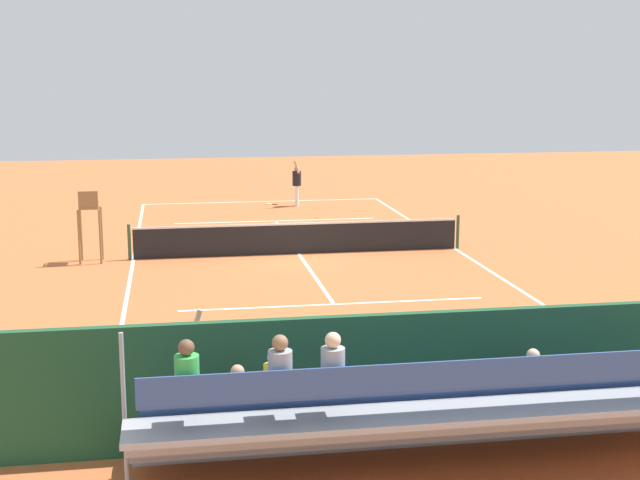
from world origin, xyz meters
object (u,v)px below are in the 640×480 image
object	(u,v)px
line_judge	(197,369)
tennis_net	(299,238)
courtside_bench	(606,374)
tennis_ball_near	(317,217)
equipment_bag	(492,405)
tennis_racket	(270,204)
tennis_player	(297,182)
bleacher_stand	(444,411)
umpire_chair	(90,218)

from	to	relation	value
line_judge	tennis_net	bearing A→B (deg)	-104.83
courtside_bench	tennis_ball_near	xyz separation A→B (m)	(1.73, -19.66, -0.53)
equipment_bag	tennis_racket	bearing A→B (deg)	-87.38
tennis_player	bleacher_stand	bearing A→B (deg)	86.67
equipment_bag	tennis_racket	world-z (taller)	equipment_bag
equipment_bag	line_judge	distance (m)	4.88
bleacher_stand	courtside_bench	xyz separation A→B (m)	(-3.51, -2.11, -0.40)
tennis_racket	line_judge	xyz separation A→B (m)	(3.73, 23.40, 1.00)
umpire_chair	tennis_racket	bearing A→B (deg)	-121.74
tennis_net	tennis_ball_near	world-z (taller)	tennis_net
tennis_net	line_judge	size ratio (longest dim) A/B	5.35
bleacher_stand	umpire_chair	xyz separation A→B (m)	(6.05, -15.19, 0.36)
courtside_bench	line_judge	bearing A→B (deg)	-0.65
courtside_bench	line_judge	xyz separation A→B (m)	(6.85, -0.08, 0.46)
line_judge	umpire_chair	bearing A→B (deg)	-78.24
tennis_net	tennis_player	xyz separation A→B (m)	(-1.30, -9.54, 0.51)
courtside_bench	tennis_player	world-z (taller)	tennis_player
tennis_player	line_judge	bearing A→B (deg)	78.09
bleacher_stand	courtside_bench	distance (m)	4.12
tennis_racket	tennis_player	bearing A→B (deg)	147.97
tennis_player	tennis_racket	xyz separation A→B (m)	(1.07, -0.67, -1.00)
courtside_bench	tennis_racket	distance (m)	23.69
equipment_bag	tennis_player	distance (m)	22.95
bleacher_stand	line_judge	size ratio (longest dim) A/B	4.70
tennis_net	tennis_ball_near	distance (m)	6.61
courtside_bench	line_judge	size ratio (longest dim) A/B	0.93
courtside_bench	umpire_chair	bearing A→B (deg)	-53.85
tennis_net	equipment_bag	distance (m)	13.47
tennis_racket	courtside_bench	bearing A→B (deg)	97.58
bleacher_stand	umpire_chair	distance (m)	16.36
tennis_net	bleacher_stand	world-z (taller)	bleacher_stand
tennis_net	bleacher_stand	xyz separation A→B (m)	(0.15, 15.39, 0.46)
tennis_net	tennis_player	bearing A→B (deg)	-97.76
umpire_chair	tennis_ball_near	bearing A→B (deg)	-139.95
bleacher_stand	equipment_bag	world-z (taller)	bleacher_stand
tennis_net	equipment_bag	bearing A→B (deg)	95.59
equipment_bag	tennis_racket	xyz separation A→B (m)	(1.08, -23.60, -0.16)
umpire_chair	courtside_bench	xyz separation A→B (m)	(-9.56, 13.08, -0.76)
umpire_chair	courtside_bench	bearing A→B (deg)	126.15
tennis_net	tennis_racket	xyz separation A→B (m)	(-0.23, -10.20, -0.49)
umpire_chair	tennis_racket	world-z (taller)	umpire_chair
tennis_racket	line_judge	size ratio (longest dim) A/B	0.28
umpire_chair	courtside_bench	distance (m)	16.22
equipment_bag	line_judge	bearing A→B (deg)	-2.45
umpire_chair	bleacher_stand	bearing A→B (deg)	111.71
umpire_chair	line_judge	size ratio (longest dim) A/B	1.11
courtside_bench	tennis_ball_near	world-z (taller)	courtside_bench
bleacher_stand	umpire_chair	world-z (taller)	bleacher_stand
bleacher_stand	tennis_racket	bearing A→B (deg)	-90.86
tennis_ball_near	line_judge	bearing A→B (deg)	75.34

